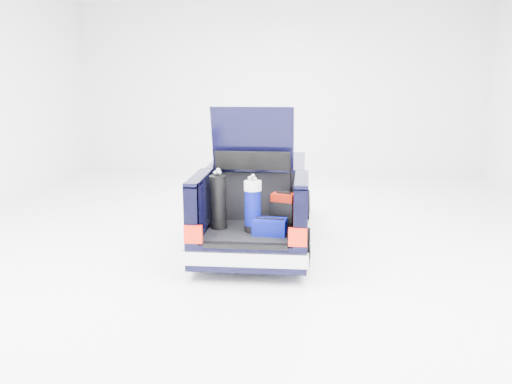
# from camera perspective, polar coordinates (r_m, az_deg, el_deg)

# --- Properties ---
(ground) EXTENTS (14.00, 14.00, 0.00)m
(ground) POSITION_cam_1_polar(r_m,az_deg,el_deg) (9.89, 0.27, -4.98)
(ground) COLOR white
(ground) RESTS_ON ground
(car) EXTENTS (1.87, 4.65, 2.47)m
(car) POSITION_cam_1_polar(r_m,az_deg,el_deg) (9.81, 0.33, -1.04)
(car) COLOR black
(car) RESTS_ON ground
(red_suitcase) EXTENTS (0.40, 0.33, 0.58)m
(red_suitcase) POSITION_cam_1_polar(r_m,az_deg,el_deg) (8.36, 2.89, -2.02)
(red_suitcase) COLOR maroon
(red_suitcase) RESTS_ON car
(black_golf_bag) EXTENTS (0.33, 0.34, 0.92)m
(black_golf_bag) POSITION_cam_1_polar(r_m,az_deg,el_deg) (8.35, -4.00, -1.03)
(black_golf_bag) COLOR black
(black_golf_bag) RESTS_ON car
(blue_golf_bag) EXTENTS (0.32, 0.32, 0.88)m
(blue_golf_bag) POSITION_cam_1_polar(r_m,az_deg,el_deg) (8.16, -0.35, -1.46)
(blue_golf_bag) COLOR black
(blue_golf_bag) RESTS_ON car
(blue_duffel) EXTENTS (0.52, 0.36, 0.26)m
(blue_duffel) POSITION_cam_1_polar(r_m,az_deg,el_deg) (8.07, 1.46, -3.67)
(blue_duffel) COLOR #040865
(blue_duffel) RESTS_ON car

